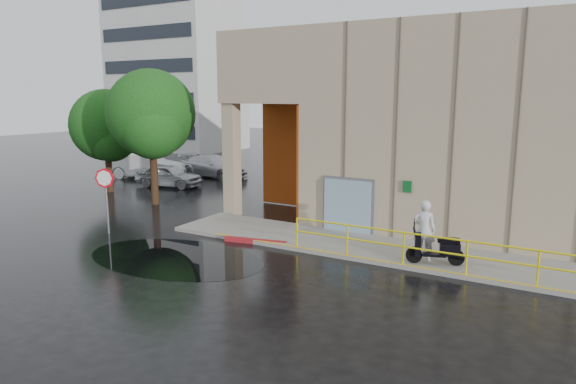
# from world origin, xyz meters

# --- Properties ---
(ground) EXTENTS (120.00, 120.00, 0.00)m
(ground) POSITION_xyz_m (0.00, 0.00, 0.00)
(ground) COLOR black
(ground) RESTS_ON ground
(sidewalk) EXTENTS (20.00, 3.00, 0.15)m
(sidewalk) POSITION_xyz_m (4.00, 4.50, 0.07)
(sidewalk) COLOR gray
(sidewalk) RESTS_ON ground
(building) EXTENTS (20.00, 10.17, 8.00)m
(building) POSITION_xyz_m (5.10, 10.98, 4.21)
(building) COLOR tan
(building) RESTS_ON ground
(guardrail) EXTENTS (9.56, 0.06, 1.03)m
(guardrail) POSITION_xyz_m (4.25, 3.15, 0.68)
(guardrail) COLOR yellow
(guardrail) RESTS_ON sidewalk
(distant_building) EXTENTS (12.00, 8.08, 15.00)m
(distant_building) POSITION_xyz_m (-28.00, 27.98, 7.50)
(distant_building) COLOR #BBBBB6
(distant_building) RESTS_ON ground
(person) EXTENTS (0.77, 0.56, 1.95)m
(person) POSITION_xyz_m (3.72, 3.88, 1.12)
(person) COLOR silver
(person) RESTS_ON sidewalk
(scooter) EXTENTS (1.82, 1.07, 1.37)m
(scooter) POSITION_xyz_m (4.20, 3.60, 0.94)
(scooter) COLOR black
(scooter) RESTS_ON sidewalk
(stop_sign) EXTENTS (0.73, 0.35, 2.59)m
(stop_sign) POSITION_xyz_m (-7.99, 1.40, 1.89)
(stop_sign) COLOR slate
(stop_sign) RESTS_ON ground
(red_curb) EXTENTS (2.39, 0.65, 0.18)m
(red_curb) POSITION_xyz_m (-2.21, 3.10, 0.09)
(red_curb) COLOR maroon
(red_curb) RESTS_ON ground
(puddle) EXTENTS (6.64, 4.31, 0.01)m
(puddle) POSITION_xyz_m (-3.60, 0.37, 0.00)
(puddle) COLOR black
(puddle) RESTS_ON ground
(car_a) EXTENTS (4.22, 2.31, 1.36)m
(car_a) POSITION_xyz_m (-13.24, 10.51, 0.68)
(car_a) COLOR #B7BBBF
(car_a) RESTS_ON ground
(car_b) EXTENTS (5.24, 3.09, 1.63)m
(car_b) POSITION_xyz_m (-16.68, 12.11, 0.82)
(car_b) COLOR silver
(car_b) RESTS_ON ground
(car_c) EXTENTS (5.15, 2.48, 1.45)m
(car_c) POSITION_xyz_m (-13.28, 14.85, 0.72)
(car_c) COLOR silver
(car_c) RESTS_ON ground
(tree_near) EXTENTS (4.26, 4.26, 6.62)m
(tree_near) POSITION_xyz_m (-10.23, 6.29, 4.31)
(tree_near) COLOR black
(tree_near) RESTS_ON ground
(tree_far) EXTENTS (3.93, 3.93, 5.69)m
(tree_far) POSITION_xyz_m (-14.86, 7.60, 3.57)
(tree_far) COLOR black
(tree_far) RESTS_ON ground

